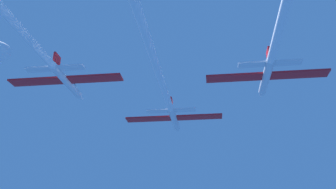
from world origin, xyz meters
TOP-DOWN VIEW (x-y plane):
  - jet_lead at (0.22, -20.21)m, footprint 17.21×64.65m

SIDE VIEW (x-z plane):
  - jet_lead at x=0.22m, z-range -2.16..0.69m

